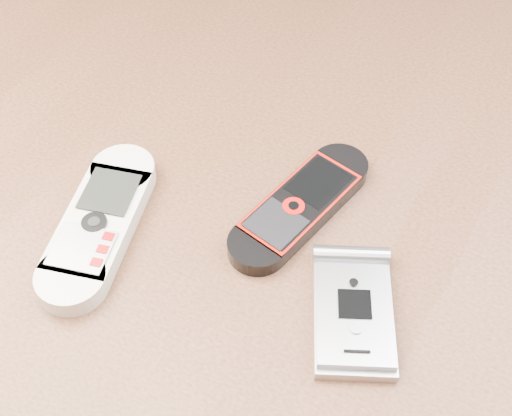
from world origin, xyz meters
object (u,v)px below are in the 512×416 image
at_px(motorola_razr, 354,313).
at_px(nokia_white, 99,223).
at_px(table, 251,285).
at_px(nokia_black_red, 300,205).

bearing_deg(motorola_razr, nokia_white, 159.85).
bearing_deg(table, nokia_white, -141.98).
distance_m(nokia_white, nokia_black_red, 0.16).
relative_size(nokia_white, motorola_razr, 1.48).
bearing_deg(nokia_black_red, nokia_white, -132.73).
height_order(table, motorola_razr, motorola_razr).
height_order(nokia_white, nokia_black_red, nokia_white).
bearing_deg(motorola_razr, nokia_black_red, 111.28).
height_order(nokia_white, motorola_razr, nokia_white).
bearing_deg(nokia_black_red, table, -136.62).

